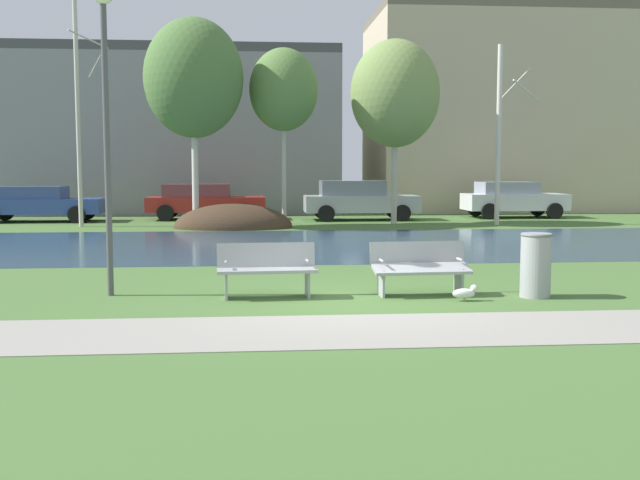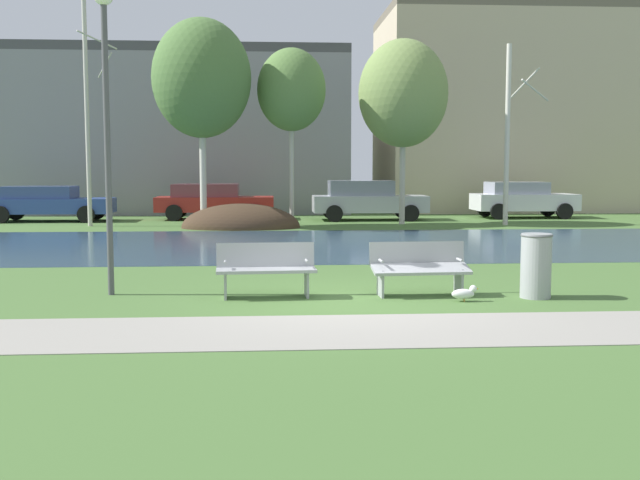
% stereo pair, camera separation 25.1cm
% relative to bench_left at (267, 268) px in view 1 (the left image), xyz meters
% --- Properties ---
extents(ground_plane, '(120.00, 120.00, 0.00)m').
position_rel_bench_left_xyz_m(ground_plane, '(1.26, 9.48, -0.47)').
color(ground_plane, '#476B33').
extents(paved_path_strip, '(60.00, 2.02, 0.01)m').
position_rel_bench_left_xyz_m(paved_path_strip, '(1.26, -2.62, -0.47)').
color(paved_path_strip, gray).
rests_on(paved_path_strip, ground).
extents(river_band, '(80.00, 8.67, 0.01)m').
position_rel_bench_left_xyz_m(river_band, '(1.26, 8.23, -0.47)').
color(river_band, '#2D475B').
rests_on(river_band, ground).
extents(soil_mound, '(4.07, 2.54, 1.66)m').
position_rel_bench_left_xyz_m(soil_mound, '(-0.91, 13.90, -0.47)').
color(soil_mound, '#423021').
rests_on(soil_mound, ground).
extents(bench_left, '(1.63, 0.64, 0.87)m').
position_rel_bench_left_xyz_m(bench_left, '(0.00, 0.00, 0.00)').
color(bench_left, '#9EA0A3').
rests_on(bench_left, ground).
extents(bench_right, '(1.63, 0.64, 0.87)m').
position_rel_bench_left_xyz_m(bench_right, '(2.51, 0.00, 0.00)').
color(bench_right, '#9EA0A3').
rests_on(bench_right, ground).
extents(trash_bin, '(0.51, 0.51, 1.04)m').
position_rel_bench_left_xyz_m(trash_bin, '(4.34, -0.36, 0.07)').
color(trash_bin, '#999B9E').
rests_on(trash_bin, ground).
extents(seagull, '(0.44, 0.16, 0.26)m').
position_rel_bench_left_xyz_m(seagull, '(3.11, -0.62, -0.34)').
color(seagull, white).
rests_on(seagull, ground).
extents(streetlamp, '(0.32, 0.32, 4.99)m').
position_rel_bench_left_xyz_m(streetlamp, '(-2.56, 0.39, 2.89)').
color(streetlamp, '#4C4C51').
rests_on(streetlamp, ground).
extents(birch_far_left, '(1.18, 2.02, 9.10)m').
position_rel_bench_left_xyz_m(birch_far_left, '(-6.21, 14.90, 4.13)').
color(birch_far_left, '#BCB7A8').
rests_on(birch_far_left, ground).
extents(birch_left, '(3.35, 3.35, 7.08)m').
position_rel_bench_left_xyz_m(birch_left, '(-2.19, 14.05, 4.58)').
color(birch_left, beige).
rests_on(birch_left, ground).
extents(birch_center_left, '(2.42, 2.42, 6.23)m').
position_rel_bench_left_xyz_m(birch_center_left, '(0.87, 14.83, 4.29)').
color(birch_center_left, '#BCB7A8').
rests_on(birch_center_left, ground).
extents(birch_center, '(3.22, 3.22, 6.64)m').
position_rel_bench_left_xyz_m(birch_center, '(4.89, 15.16, 4.23)').
color(birch_center, '#BCB7A8').
rests_on(birch_center, ground).
extents(birch_center_right, '(1.54, 2.51, 6.39)m').
position_rel_bench_left_xyz_m(birch_center_right, '(8.57, 14.47, 2.84)').
color(birch_center_right, beige).
rests_on(birch_center_right, ground).
extents(parked_van_nearest_blue, '(4.71, 1.98, 1.34)m').
position_rel_bench_left_xyz_m(parked_van_nearest_blue, '(-8.40, 17.35, 0.25)').
color(parked_van_nearest_blue, '#2D4793').
rests_on(parked_van_nearest_blue, ground).
extents(parked_sedan_second_red, '(4.61, 1.95, 1.40)m').
position_rel_bench_left_xyz_m(parked_sedan_second_red, '(-2.18, 18.03, 0.28)').
color(parked_sedan_second_red, maroon).
rests_on(parked_sedan_second_red, ground).
extents(parked_hatch_third_silver, '(4.43, 1.95, 1.54)m').
position_rel_bench_left_xyz_m(parked_hatch_third_silver, '(3.87, 17.22, 0.33)').
color(parked_hatch_third_silver, '#B2B5BC').
rests_on(parked_hatch_third_silver, ground).
extents(parked_wagon_fourth_white, '(4.07, 2.07, 1.46)m').
position_rel_bench_left_xyz_m(parked_wagon_fourth_white, '(10.34, 18.07, 0.30)').
color(parked_wagon_fourth_white, silver).
rests_on(parked_wagon_fourth_white, ground).
extents(building_grey_warehouse, '(14.96, 9.26, 7.29)m').
position_rel_bench_left_xyz_m(building_grey_warehouse, '(-3.91, 24.93, 3.17)').
color(building_grey_warehouse, gray).
rests_on(building_grey_warehouse, ground).
extents(building_beige_block, '(11.82, 7.33, 9.37)m').
position_rel_bench_left_xyz_m(building_beige_block, '(11.45, 24.21, 4.21)').
color(building_beige_block, '#BCAD8E').
rests_on(building_beige_block, ground).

